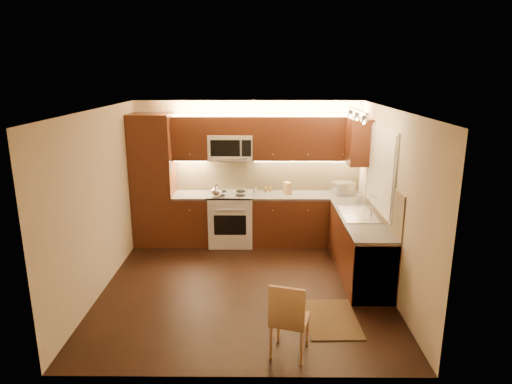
{
  "coord_description": "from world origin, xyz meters",
  "views": [
    {
      "loc": [
        0.2,
        -5.88,
        2.97
      ],
      "look_at": [
        0.15,
        0.55,
        1.25
      ],
      "focal_mm": 31.44,
      "sensor_mm": 36.0,
      "label": 1
    }
  ],
  "objects_px": {
    "sink": "(359,210)",
    "toaster_oven": "(342,188)",
    "knife_block": "(287,188)",
    "kettle": "(216,191)",
    "dining_chair": "(290,317)",
    "soap_bottle": "(359,196)",
    "microwave": "(231,147)",
    "stove": "(231,218)"
  },
  "relations": [
    {
      "from": "soap_bottle",
      "to": "dining_chair",
      "type": "xyz_separation_m",
      "value": [
        -1.33,
        -2.86,
        -0.55
      ]
    },
    {
      "from": "dining_chair",
      "to": "soap_bottle",
      "type": "bearing_deg",
      "value": 81.21
    },
    {
      "from": "microwave",
      "to": "dining_chair",
      "type": "distance_m",
      "value": 3.73
    },
    {
      "from": "microwave",
      "to": "kettle",
      "type": "relative_size",
      "value": 3.41
    },
    {
      "from": "stove",
      "to": "dining_chair",
      "type": "height_order",
      "value": "stove"
    },
    {
      "from": "stove",
      "to": "microwave",
      "type": "relative_size",
      "value": 1.21
    },
    {
      "from": "soap_bottle",
      "to": "kettle",
      "type": "bearing_deg",
      "value": -163.1
    },
    {
      "from": "kettle",
      "to": "soap_bottle",
      "type": "xyz_separation_m",
      "value": [
        2.39,
        -0.19,
        -0.04
      ]
    },
    {
      "from": "kettle",
      "to": "dining_chair",
      "type": "relative_size",
      "value": 0.26
    },
    {
      "from": "sink",
      "to": "kettle",
      "type": "xyz_separation_m",
      "value": [
        -2.23,
        0.9,
        0.06
      ]
    },
    {
      "from": "toaster_oven",
      "to": "knife_block",
      "type": "relative_size",
      "value": 1.72
    },
    {
      "from": "stove",
      "to": "toaster_oven",
      "type": "xyz_separation_m",
      "value": [
        1.96,
        0.08,
        0.55
      ]
    },
    {
      "from": "toaster_oven",
      "to": "soap_bottle",
      "type": "height_order",
      "value": "toaster_oven"
    },
    {
      "from": "sink",
      "to": "toaster_oven",
      "type": "distance_m",
      "value": 1.2
    },
    {
      "from": "toaster_oven",
      "to": "sink",
      "type": "bearing_deg",
      "value": -107.04
    },
    {
      "from": "knife_block",
      "to": "toaster_oven",
      "type": "bearing_deg",
      "value": -21.7
    },
    {
      "from": "microwave",
      "to": "toaster_oven",
      "type": "relative_size",
      "value": 2.11
    },
    {
      "from": "kettle",
      "to": "dining_chair",
      "type": "xyz_separation_m",
      "value": [
        1.06,
        -3.05,
        -0.6
      ]
    },
    {
      "from": "kettle",
      "to": "microwave",
      "type": "bearing_deg",
      "value": 73.7
    },
    {
      "from": "kettle",
      "to": "knife_block",
      "type": "distance_m",
      "value": 1.26
    },
    {
      "from": "sink",
      "to": "toaster_oven",
      "type": "height_order",
      "value": "toaster_oven"
    },
    {
      "from": "kettle",
      "to": "soap_bottle",
      "type": "relative_size",
      "value": 1.27
    },
    {
      "from": "stove",
      "to": "toaster_oven",
      "type": "distance_m",
      "value": 2.04
    },
    {
      "from": "toaster_oven",
      "to": "dining_chair",
      "type": "height_order",
      "value": "toaster_oven"
    },
    {
      "from": "microwave",
      "to": "knife_block",
      "type": "xyz_separation_m",
      "value": [
        0.99,
        -0.08,
        -0.72
      ]
    },
    {
      "from": "stove",
      "to": "soap_bottle",
      "type": "bearing_deg",
      "value": -10.76
    },
    {
      "from": "sink",
      "to": "soap_bottle",
      "type": "height_order",
      "value": "soap_bottle"
    },
    {
      "from": "toaster_oven",
      "to": "knife_block",
      "type": "distance_m",
      "value": 0.97
    },
    {
      "from": "sink",
      "to": "dining_chair",
      "type": "bearing_deg",
      "value": -118.64
    },
    {
      "from": "microwave",
      "to": "sink",
      "type": "xyz_separation_m",
      "value": [
        2.0,
        -1.26,
        -0.74
      ]
    },
    {
      "from": "microwave",
      "to": "sink",
      "type": "height_order",
      "value": "microwave"
    },
    {
      "from": "microwave",
      "to": "knife_block",
      "type": "distance_m",
      "value": 1.23
    },
    {
      "from": "kettle",
      "to": "toaster_oven",
      "type": "bearing_deg",
      "value": 24.43
    },
    {
      "from": "toaster_oven",
      "to": "knife_block",
      "type": "height_order",
      "value": "toaster_oven"
    },
    {
      "from": "kettle",
      "to": "dining_chair",
      "type": "height_order",
      "value": "kettle"
    },
    {
      "from": "toaster_oven",
      "to": "soap_bottle",
      "type": "distance_m",
      "value": 0.52
    },
    {
      "from": "sink",
      "to": "stove",
      "type": "bearing_deg",
      "value": 150.64
    },
    {
      "from": "microwave",
      "to": "dining_chair",
      "type": "height_order",
      "value": "microwave"
    },
    {
      "from": "stove",
      "to": "kettle",
      "type": "distance_m",
      "value": 0.66
    },
    {
      "from": "stove",
      "to": "sink",
      "type": "relative_size",
      "value": 1.07
    },
    {
      "from": "microwave",
      "to": "sink",
      "type": "relative_size",
      "value": 0.88
    },
    {
      "from": "soap_bottle",
      "to": "sink",
      "type": "bearing_deg",
      "value": -80.75
    }
  ]
}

